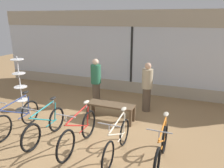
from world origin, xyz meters
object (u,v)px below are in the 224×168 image
object	(u,v)px
bicycle_right	(117,141)
bicycle_far_right	(161,149)
bicycle_far_left	(17,118)
customer_by_window	(147,86)
bicycle_center	(79,132)
customer_near_rack	(96,81)
bicycle_left	(45,126)
display_bench	(111,107)
accessory_rack	(21,89)

from	to	relation	value
bicycle_right	bicycle_far_right	distance (m)	0.93
bicycle_far_left	customer_by_window	bearing A→B (deg)	41.92
bicycle_center	customer_near_rack	bearing A→B (deg)	106.25
bicycle_far_left	bicycle_left	world-z (taller)	bicycle_far_left
bicycle_center	display_bench	bearing A→B (deg)	84.58
customer_by_window	bicycle_right	bearing A→B (deg)	-91.06
bicycle_far_right	customer_near_rack	distance (m)	3.61
bicycle_left	customer_by_window	xyz separation A→B (m)	(1.94, 2.65, 0.47)
display_bench	customer_near_rack	xyz separation A→B (m)	(-0.89, 0.90, 0.44)
bicycle_far_left	bicycle_right	xyz separation A→B (m)	(2.83, -0.05, -0.01)
customer_by_window	customer_near_rack	bearing A→B (deg)	-175.13
bicycle_left	customer_near_rack	distance (m)	2.56
bicycle_far_right	display_bench	size ratio (longest dim) A/B	1.20
bicycle_left	accessory_rack	world-z (taller)	accessory_rack
bicycle_far_right	customer_by_window	distance (m)	2.78
bicycle_right	bicycle_far_left	bearing A→B (deg)	178.92
accessory_rack	display_bench	bearing A→B (deg)	6.94
bicycle_center	bicycle_right	bearing A→B (deg)	1.12
bicycle_left	bicycle_far_right	bearing A→B (deg)	1.00
display_bench	customer_by_window	xyz separation A→B (m)	(0.83, 1.05, 0.42)
bicycle_far_left	accessory_rack	bearing A→B (deg)	127.94
accessory_rack	customer_by_window	size ratio (longest dim) A/B	1.12
customer_near_rack	customer_by_window	distance (m)	1.73
accessory_rack	bicycle_far_right	bearing A→B (deg)	-14.25
bicycle_far_left	accessory_rack	xyz separation A→B (m)	(-0.92, 1.18, 0.35)
bicycle_right	display_bench	bearing A→B (deg)	116.26
customer_near_rack	customer_by_window	xyz separation A→B (m)	(1.72, 0.15, -0.02)
bicycle_far_left	bicycle_far_right	bearing A→B (deg)	-0.19
bicycle_far_left	customer_near_rack	distance (m)	2.74
accessory_rack	display_bench	world-z (taller)	accessory_rack
bicycle_far_left	bicycle_left	size ratio (longest dim) A/B	1.04
bicycle_left	bicycle_far_right	distance (m)	2.82
bicycle_left	customer_by_window	world-z (taller)	customer_by_window
accessory_rack	bicycle_left	bearing A→B (deg)	-33.64
bicycle_far_right	customer_by_window	bearing A→B (deg)	108.79
customer_by_window	bicycle_left	bearing A→B (deg)	-126.18
display_bench	bicycle_far_right	bearing A→B (deg)	-42.06
bicycle_right	display_bench	xyz separation A→B (m)	(-0.79, 1.59, 0.04)
bicycle_left	bicycle_center	xyz separation A→B (m)	(0.95, -0.01, 0.03)
bicycle_far_left	bicycle_center	world-z (taller)	bicycle_center
bicycle_far_left	bicycle_center	xyz separation A→B (m)	(1.89, -0.07, 0.01)
bicycle_left	customer_near_rack	world-z (taller)	customer_near_rack
bicycle_left	customer_by_window	distance (m)	3.31
bicycle_center	accessory_rack	bearing A→B (deg)	156.05
bicycle_far_left	bicycle_right	world-z (taller)	bicycle_far_left
bicycle_left	display_bench	xyz separation A→B (m)	(1.10, 1.60, 0.05)
bicycle_left	bicycle_center	bearing A→B (deg)	-0.60
bicycle_far_right	customer_near_rack	xyz separation A→B (m)	(-2.60, 2.45, 0.48)
bicycle_far_left	accessory_rack	size ratio (longest dim) A/B	0.95
bicycle_right	customer_by_window	world-z (taller)	customer_by_window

